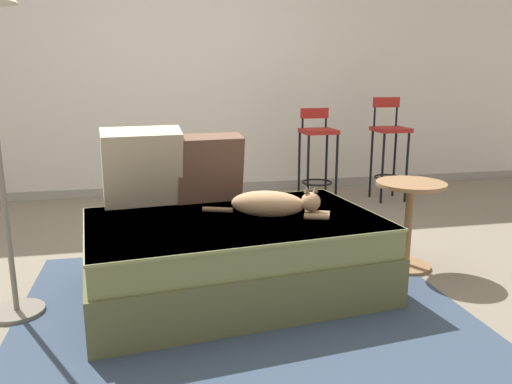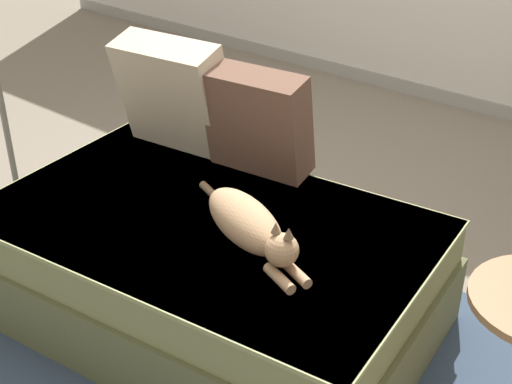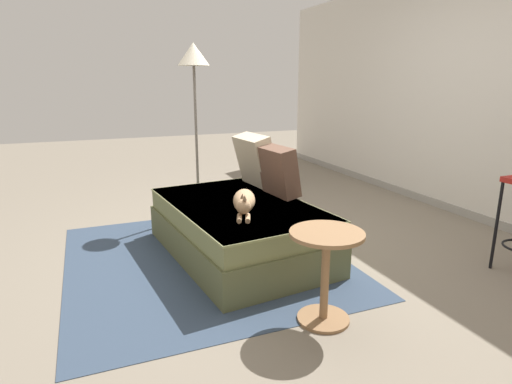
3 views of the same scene
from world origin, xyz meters
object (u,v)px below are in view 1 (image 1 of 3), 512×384
Objects in this scene: throw_pillow_corner at (142,167)px; throw_pillow_middle at (209,168)px; side_table at (409,213)px; cat at (273,204)px; couch at (234,254)px; bar_stool_by_doorway at (389,142)px; bar_stool_near_window at (317,147)px.

throw_pillow_corner reaches higher than throw_pillow_middle.
throw_pillow_middle reaches higher than side_table.
cat is (0.31, -0.43, -0.14)m from throw_pillow_middle.
throw_pillow_corner is 0.83m from cat.
cat is at bearing -170.24° from side_table.
throw_pillow_corner is (-0.50, 0.36, 0.47)m from couch.
cat is 2.55m from bar_stool_by_doorway.
bar_stool_by_doorway is (0.75, 0.00, 0.03)m from bar_stool_near_window.
throw_pillow_corner is 0.53× the size of bar_stool_near_window.
side_table is at bearing 6.62° from couch.
cat is 2.13m from bar_stool_near_window.
bar_stool_by_doorway is (1.90, 1.89, 0.36)m from couch.
cat is at bearing -6.91° from couch.
bar_stool_by_doorway is (2.40, 1.54, -0.10)m from throw_pillow_corner.
couch is 1.18m from side_table.
throw_pillow_middle is 0.43× the size of bar_stool_by_doorway.
couch is 1.90× the size of bar_stool_near_window.
couch is at bearing -121.22° from bar_stool_near_window.
couch is at bearing -173.38° from side_table.
throw_pillow_middle is at bearing -143.21° from bar_stool_by_doorway.
throw_pillow_corner reaches higher than bar_stool_near_window.
couch is 0.77m from throw_pillow_corner.
throw_pillow_middle is (0.41, 0.05, -0.03)m from throw_pillow_corner.
side_table is (1.25, -0.27, -0.29)m from throw_pillow_middle.
bar_stool_near_window is at bearing 64.28° from cat.
couch is at bearing -35.71° from throw_pillow_corner.
side_table is (0.02, -1.76, -0.19)m from bar_stool_near_window.
cat is 1.22× the size of side_table.
couch is 0.37m from cat.
throw_pillow_middle is 0.47× the size of bar_stool_near_window.
bar_stool_by_doorway reaches higher than couch.
throw_pillow_middle is at bearing 102.32° from couch.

